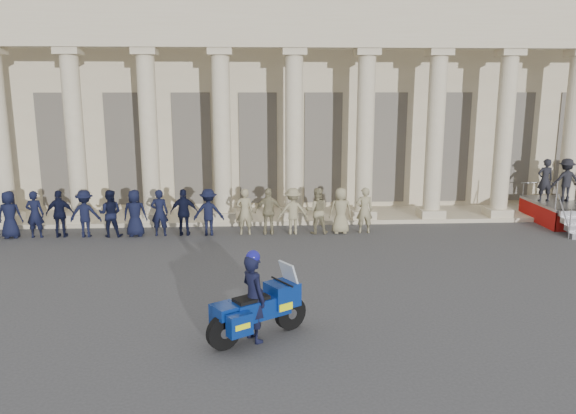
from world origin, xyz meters
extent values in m
plane|color=#3D3D3F|center=(0.00, 0.00, 0.00)|extent=(90.00, 90.00, 0.00)
cube|color=#C2B392|center=(0.00, 15.00, 4.50)|extent=(40.00, 10.00, 9.00)
cube|color=#C2B392|center=(0.00, 8.80, 0.07)|extent=(40.00, 2.60, 0.15)
cube|color=#C2B392|center=(0.00, 8.00, 6.79)|extent=(35.80, 1.00, 1.00)
cube|color=#C2B392|center=(0.00, 8.00, 7.89)|extent=(35.80, 1.00, 1.20)
cube|color=#C2B392|center=(-9.10, 8.00, 0.30)|extent=(0.90, 0.90, 0.30)
cylinder|color=#C2B392|center=(-9.10, 8.00, 3.25)|extent=(0.64, 0.64, 5.60)
cube|color=#C2B392|center=(-6.50, 8.00, 0.30)|extent=(0.90, 0.90, 0.30)
cylinder|color=#C2B392|center=(-6.50, 8.00, 3.25)|extent=(0.64, 0.64, 5.60)
cube|color=#C2B392|center=(-6.50, 8.00, 6.17)|extent=(0.85, 0.85, 0.24)
cube|color=#C2B392|center=(-3.90, 8.00, 0.30)|extent=(0.90, 0.90, 0.30)
cylinder|color=#C2B392|center=(-3.90, 8.00, 3.25)|extent=(0.64, 0.64, 5.60)
cube|color=#C2B392|center=(-3.90, 8.00, 6.17)|extent=(0.85, 0.85, 0.24)
cube|color=#C2B392|center=(-1.30, 8.00, 0.30)|extent=(0.90, 0.90, 0.30)
cylinder|color=#C2B392|center=(-1.30, 8.00, 3.25)|extent=(0.64, 0.64, 5.60)
cube|color=#C2B392|center=(-1.30, 8.00, 6.17)|extent=(0.85, 0.85, 0.24)
cube|color=#C2B392|center=(1.30, 8.00, 0.30)|extent=(0.90, 0.90, 0.30)
cylinder|color=#C2B392|center=(1.30, 8.00, 3.25)|extent=(0.64, 0.64, 5.60)
cube|color=#C2B392|center=(1.30, 8.00, 6.17)|extent=(0.85, 0.85, 0.24)
cube|color=#C2B392|center=(3.90, 8.00, 0.30)|extent=(0.90, 0.90, 0.30)
cylinder|color=#C2B392|center=(3.90, 8.00, 3.25)|extent=(0.64, 0.64, 5.60)
cube|color=#C2B392|center=(3.90, 8.00, 6.17)|extent=(0.85, 0.85, 0.24)
cube|color=#C2B392|center=(6.50, 8.00, 0.30)|extent=(0.90, 0.90, 0.30)
cylinder|color=#C2B392|center=(6.50, 8.00, 3.25)|extent=(0.64, 0.64, 5.60)
cube|color=#C2B392|center=(6.50, 8.00, 6.17)|extent=(0.85, 0.85, 0.24)
cube|color=#C2B392|center=(9.10, 8.00, 0.30)|extent=(0.90, 0.90, 0.30)
cylinder|color=#C2B392|center=(9.10, 8.00, 3.25)|extent=(0.64, 0.64, 5.60)
cube|color=#C2B392|center=(9.10, 8.00, 6.17)|extent=(0.85, 0.85, 0.24)
cube|color=#C2B392|center=(11.70, 8.00, 0.30)|extent=(0.90, 0.90, 0.30)
cylinder|color=#C2B392|center=(11.70, 8.00, 3.25)|extent=(0.64, 0.64, 5.60)
cube|color=black|center=(-7.80, 10.02, 2.55)|extent=(1.30, 0.12, 4.20)
cube|color=black|center=(-5.20, 10.02, 2.55)|extent=(1.30, 0.12, 4.20)
cube|color=black|center=(-2.60, 10.02, 2.55)|extent=(1.30, 0.12, 4.20)
cube|color=black|center=(0.00, 10.02, 2.55)|extent=(1.30, 0.12, 4.20)
cube|color=black|center=(2.60, 10.02, 2.55)|extent=(1.30, 0.12, 4.20)
cube|color=black|center=(5.20, 10.02, 2.55)|extent=(1.30, 0.12, 4.20)
cube|color=black|center=(7.80, 10.02, 2.55)|extent=(1.30, 0.12, 4.20)
cube|color=black|center=(10.40, 10.02, 2.55)|extent=(1.30, 0.12, 4.20)
cube|color=black|center=(13.00, 10.02, 2.55)|extent=(1.30, 0.12, 4.20)
imported|color=black|center=(-8.30, 6.32, 0.80)|extent=(0.78, 0.51, 1.60)
imported|color=black|center=(-7.48, 6.32, 0.80)|extent=(0.58, 0.38, 1.60)
imported|color=black|center=(-6.66, 6.32, 0.80)|extent=(0.94, 0.39, 1.60)
imported|color=black|center=(-5.83, 6.32, 0.80)|extent=(1.03, 0.59, 1.60)
imported|color=black|center=(-5.01, 6.32, 0.80)|extent=(0.78, 0.60, 1.60)
imported|color=black|center=(-4.19, 6.32, 0.80)|extent=(0.78, 0.51, 1.60)
imported|color=black|center=(-3.36, 6.32, 0.80)|extent=(0.58, 0.38, 1.60)
imported|color=black|center=(-2.54, 6.32, 0.80)|extent=(0.94, 0.39, 1.60)
imported|color=black|center=(-1.72, 6.32, 0.80)|extent=(1.03, 0.59, 1.60)
imported|color=gray|center=(-0.49, 6.32, 0.80)|extent=(0.58, 0.38, 1.60)
imported|color=gray|center=(0.33, 6.32, 0.80)|extent=(0.94, 0.39, 1.60)
imported|color=gray|center=(1.15, 6.32, 0.80)|extent=(1.03, 0.59, 1.60)
imported|color=gray|center=(1.98, 6.32, 0.80)|extent=(0.78, 0.60, 1.60)
imported|color=gray|center=(2.80, 6.32, 0.80)|extent=(0.78, 0.51, 1.60)
imported|color=gray|center=(3.62, 6.32, 0.80)|extent=(0.58, 0.38, 1.60)
cube|color=#9E100C|center=(10.31, 7.41, 0.34)|extent=(0.04, 2.76, 0.68)
cube|color=gray|center=(10.89, 5.97, 0.69)|extent=(1.10, 0.28, 0.20)
cylinder|color=gray|center=(12.22, 8.74, 1.28)|extent=(3.87, 0.04, 0.04)
imported|color=black|center=(10.62, 7.61, 1.58)|extent=(0.58, 0.38, 1.59)
imported|color=black|center=(11.42, 7.61, 1.58)|extent=(1.03, 0.59, 1.59)
cylinder|color=black|center=(0.59, -1.46, 0.35)|extent=(0.67, 0.50, 0.70)
cylinder|color=black|center=(-0.74, -2.31, 0.35)|extent=(0.67, 0.50, 0.70)
cube|color=navy|center=(-0.03, -1.86, 0.65)|extent=(1.26, 1.03, 0.40)
cube|color=navy|center=(0.41, -1.58, 0.82)|extent=(0.78, 0.77, 0.48)
cube|color=silver|center=(0.41, -1.58, 0.58)|extent=(0.37, 0.39, 0.13)
cube|color=#B2BFCC|center=(0.57, -1.48, 1.18)|extent=(0.45, 0.53, 0.57)
cube|color=black|center=(-0.21, -1.97, 0.87)|extent=(0.77, 0.67, 0.11)
cube|color=navy|center=(-0.70, -2.28, 0.74)|extent=(0.50, 0.50, 0.23)
cube|color=navy|center=(-0.43, -2.51, 0.58)|extent=(0.53, 0.45, 0.42)
cube|color=#FAFF0D|center=(-0.43, -2.51, 0.58)|extent=(0.40, 0.38, 0.11)
cube|color=navy|center=(-0.79, -1.94, 0.58)|extent=(0.53, 0.45, 0.42)
cube|color=#FAFF0D|center=(-0.79, -1.94, 0.58)|extent=(0.40, 0.38, 0.11)
cylinder|color=silver|center=(-0.61, -1.93, 0.32)|extent=(0.59, 0.43, 0.11)
cylinder|color=black|center=(0.41, -1.58, 1.08)|extent=(0.43, 0.64, 0.04)
imported|color=black|center=(-0.17, -1.94, 0.89)|extent=(0.71, 0.77, 1.78)
sphere|color=navy|center=(-0.17, -1.94, 1.73)|extent=(0.28, 0.28, 0.28)
camera|label=1|loc=(-0.08, -12.37, 4.94)|focal=35.00mm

